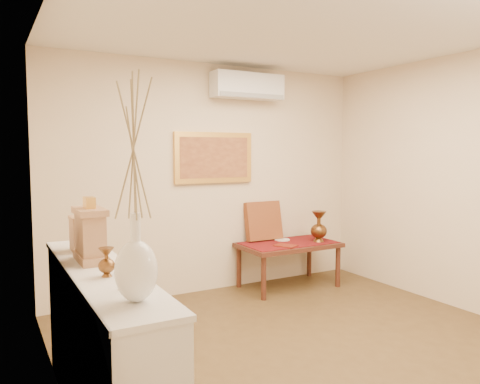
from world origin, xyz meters
TOP-DOWN VIEW (x-y plane):
  - floor at (0.00, 0.00)m, footprint 4.50×4.50m
  - ceiling at (0.00, 0.00)m, footprint 4.50×4.50m
  - wall_back at (0.00, 2.25)m, footprint 4.00×0.02m
  - wall_left at (-2.00, 0.00)m, footprint 0.02×4.50m
  - white_vase at (-1.81, -0.71)m, footprint 0.20×0.20m
  - candlestick at (-1.80, -0.49)m, footprint 0.09×0.09m
  - brass_urn_small at (-1.83, -0.20)m, footprint 0.09×0.09m
  - table_cloth at (0.85, 1.88)m, footprint 1.14×0.59m
  - brass_urn_tall at (1.21, 1.75)m, footprint 0.20×0.20m
  - plate at (0.86, 2.04)m, footprint 0.19×0.19m
  - menu at (0.69, 1.71)m, footprint 0.27×0.30m
  - cushion at (0.66, 2.17)m, footprint 0.48×0.20m
  - display_ledge at (-1.82, 0.00)m, footprint 0.37×2.02m
  - mantel_clock at (-1.83, 0.21)m, footprint 0.17×0.36m
  - wooden_chest at (-1.82, 0.57)m, footprint 0.16×0.21m
  - low_table at (0.85, 1.88)m, footprint 1.20×0.70m
  - painting at (0.00, 2.22)m, footprint 1.00×0.06m
  - ac_unit at (0.40, 2.12)m, footprint 0.90×0.25m

SIDE VIEW (x-z plane):
  - floor at x=0.00m, z-range 0.00..0.00m
  - low_table at x=0.85m, z-range 0.21..0.76m
  - display_ledge at x=-1.82m, z-range 0.00..0.98m
  - table_cloth at x=0.85m, z-range 0.55..0.56m
  - plate at x=0.86m, z-range 0.56..0.57m
  - menu at x=0.69m, z-range 0.56..0.57m
  - brass_urn_tall at x=1.21m, z-range 0.56..1.02m
  - cushion at x=0.66m, z-range 0.55..1.05m
  - candlestick at x=-1.80m, z-range 0.98..1.17m
  - brass_urn_small at x=-1.83m, z-range 0.98..1.19m
  - wooden_chest at x=-1.82m, z-range 0.98..1.22m
  - mantel_clock at x=-1.83m, z-range 0.95..1.36m
  - wall_back at x=0.00m, z-range 0.00..2.70m
  - wall_left at x=-2.00m, z-range 0.00..2.70m
  - white_vase at x=-1.81m, z-range 0.98..2.03m
  - painting at x=0.00m, z-range 1.30..1.90m
  - ac_unit at x=0.40m, z-range 2.30..2.60m
  - ceiling at x=0.00m, z-range 2.70..2.70m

